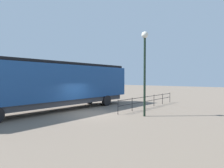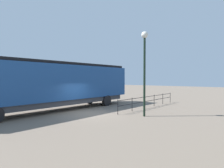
# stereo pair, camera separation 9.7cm
# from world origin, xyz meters

# --- Properties ---
(ground_plane) EXTENTS (120.00, 120.00, 0.00)m
(ground_plane) POSITION_xyz_m (0.00, 0.00, 0.00)
(ground_plane) COLOR #756656
(locomotive) EXTENTS (2.83, 16.33, 4.22)m
(locomotive) POSITION_xyz_m (-3.10, -0.49, 2.36)
(locomotive) COLOR navy
(locomotive) RESTS_ON ground_plane
(lamp_post) EXTENTS (0.49, 0.49, 6.26)m
(lamp_post) POSITION_xyz_m (4.04, 1.81, 4.30)
(lamp_post) COLOR black
(lamp_post) RESTS_ON ground_plane
(platform_fence) EXTENTS (0.05, 9.99, 1.16)m
(platform_fence) POSITION_xyz_m (2.08, 6.10, 0.75)
(platform_fence) COLOR black
(platform_fence) RESTS_ON ground_plane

